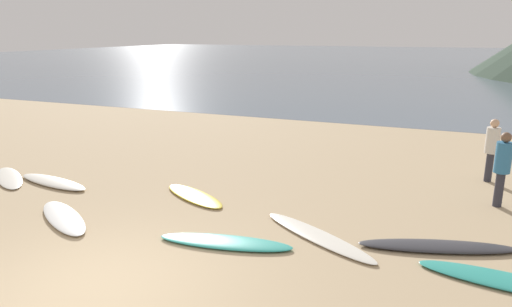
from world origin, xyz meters
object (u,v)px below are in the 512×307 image
at_px(person_1, 492,145).
at_px(surfboard_6, 437,246).
at_px(surfboard_1, 53,182).
at_px(surfboard_2, 64,217).
at_px(surfboard_0, 9,178).
at_px(person_0, 503,163).
at_px(surfboard_3, 194,196).
at_px(surfboard_5, 318,236).
at_px(surfboard_4, 225,242).
at_px(surfboard_7, 512,282).

bearing_deg(person_1, surfboard_6, 144.14).
distance_m(surfboard_1, surfboard_2, 2.49).
distance_m(surfboard_0, person_0, 11.49).
bearing_deg(surfboard_0, person_0, 47.21).
xyz_separation_m(surfboard_2, surfboard_3, (1.75, 2.08, -0.01)).
relative_size(surfboard_2, surfboard_5, 0.80).
relative_size(surfboard_1, person_1, 1.47).
bearing_deg(surfboard_5, surfboard_6, 40.39).
relative_size(surfboard_4, surfboard_5, 0.89).
relative_size(surfboard_4, surfboard_6, 0.90).
height_order(surfboard_1, surfboard_6, same).
relative_size(surfboard_0, surfboard_1, 0.93).
bearing_deg(surfboard_7, surfboard_2, -169.64).
distance_m(surfboard_3, surfboard_6, 5.13).
bearing_deg(surfboard_1, surfboard_7, 4.11).
xyz_separation_m(surfboard_2, surfboard_4, (3.42, 0.21, -0.01)).
distance_m(surfboard_0, surfboard_4, 6.76).
relative_size(surfboard_0, surfboard_7, 0.81).
xyz_separation_m(surfboard_3, surfboard_4, (1.67, -1.87, 0.00)).
height_order(surfboard_0, surfboard_6, surfboard_6).
bearing_deg(surfboard_6, surfboard_0, 162.63).
height_order(surfboard_0, surfboard_5, same).
bearing_deg(surfboard_4, surfboard_2, 173.57).
xyz_separation_m(person_0, person_1, (-0.07, 1.79, -0.02)).
bearing_deg(surfboard_5, surfboard_7, 21.86).
height_order(surfboard_0, surfboard_4, surfboard_4).
relative_size(surfboard_0, person_0, 1.33).
bearing_deg(surfboard_3, person_0, 45.66).
bearing_deg(surfboard_4, person_0, 30.16).
xyz_separation_m(surfboard_0, surfboard_7, (11.10, -0.90, 0.00)).
relative_size(surfboard_3, person_1, 1.28).
distance_m(surfboard_3, person_1, 7.24).
bearing_deg(surfboard_6, surfboard_4, -177.55).
bearing_deg(surfboard_4, surfboard_1, 155.22).
distance_m(surfboard_4, surfboard_5, 1.66).
height_order(surfboard_0, person_1, person_1).
distance_m(surfboard_3, person_0, 6.57).
height_order(surfboard_3, person_0, person_0).
xyz_separation_m(surfboard_3, surfboard_6, (5.09, -0.67, 0.01)).
bearing_deg(surfboard_4, person_1, 41.55).
xyz_separation_m(surfboard_7, person_1, (-0.00, 5.22, 0.88)).
distance_m(surfboard_2, surfboard_4, 3.43).
xyz_separation_m(surfboard_1, surfboard_2, (1.90, -1.62, -0.00)).
bearing_deg(surfboard_1, surfboard_2, -30.41).
bearing_deg(person_1, surfboard_7, 157.56).
distance_m(surfboard_1, surfboard_6, 8.74).
height_order(surfboard_0, surfboard_2, surfboard_2).
relative_size(person_0, person_1, 1.03).
distance_m(surfboard_1, person_0, 10.18).
xyz_separation_m(surfboard_4, surfboard_7, (4.47, 0.38, -0.00)).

